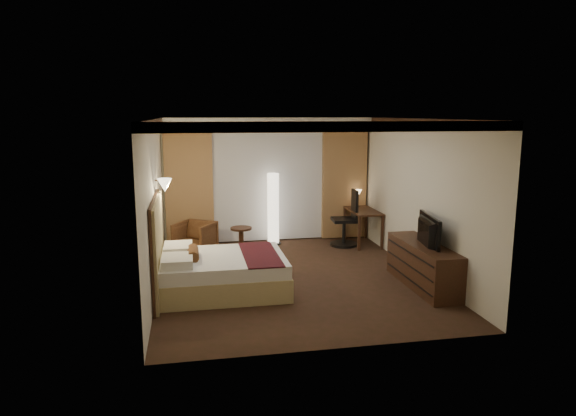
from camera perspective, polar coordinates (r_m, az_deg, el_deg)
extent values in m
cube|color=#302112|center=(8.91, 0.49, -7.76)|extent=(4.50, 5.50, 0.01)
cube|color=white|center=(8.46, 0.52, 9.88)|extent=(4.50, 5.50, 0.01)
cube|color=silver|center=(11.26, -2.26, 3.14)|extent=(4.50, 0.02, 2.70)
cube|color=silver|center=(8.44, -14.65, 0.33)|extent=(0.02, 5.50, 2.70)
cube|color=silver|center=(9.29, 14.25, 1.25)|extent=(0.02, 5.50, 2.70)
cube|color=white|center=(10.93, -2.11, 9.49)|extent=(4.50, 0.50, 0.20)
cube|color=silver|center=(11.20, -2.20, 2.58)|extent=(2.48, 0.04, 2.45)
cube|color=tan|center=(11.01, -10.93, 2.26)|extent=(1.00, 0.14, 2.45)
cube|color=tan|center=(11.52, 6.25, 2.74)|extent=(1.00, 0.14, 2.45)
imported|color=#472515|center=(10.49, -10.31, -3.10)|extent=(0.93, 0.92, 0.71)
imported|color=black|center=(8.49, 14.79, -1.97)|extent=(0.74, 1.10, 0.13)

